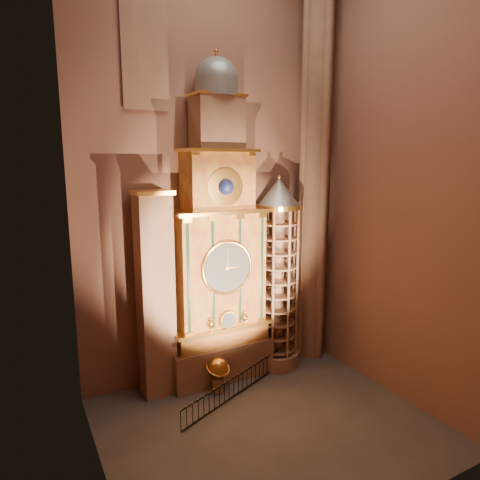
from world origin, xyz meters
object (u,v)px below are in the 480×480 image
portrait_tower (155,294)px  iron_railing (236,386)px  astronomical_clock (218,257)px  celestial_globe (218,372)px  stair_turret (278,276)px

portrait_tower → iron_railing: bearing=-34.9°
astronomical_clock → celestial_globe: 5.82m
portrait_tower → celestial_globe: 5.07m
celestial_globe → iron_railing: celestial_globe is taller
celestial_globe → iron_railing: bearing=-57.0°
celestial_globe → stair_turret: bearing=14.6°
astronomical_clock → iron_railing: size_ratio=2.40×
celestial_globe → iron_railing: size_ratio=0.26×
astronomical_clock → celestial_globe: (-0.73, -1.36, -5.61)m
stair_turret → iron_railing: bearing=-151.6°
portrait_tower → iron_railing: size_ratio=1.46×
astronomical_clock → stair_turret: 3.78m
iron_railing → celestial_globe: bearing=123.0°
stair_turret → celestial_globe: bearing=-165.4°
portrait_tower → astronomical_clock: bearing=-0.3°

